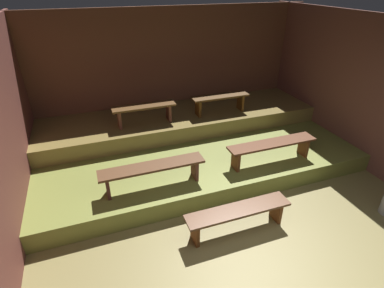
# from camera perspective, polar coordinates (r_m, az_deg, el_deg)

# --- Properties ---
(ground) EXTENTS (6.59, 5.45, 0.08)m
(ground) POSITION_cam_1_polar(r_m,az_deg,el_deg) (5.50, 3.07, -6.94)
(ground) COLOR olive
(wall_back) EXTENTS (6.59, 0.06, 2.67)m
(wall_back) POSITION_cam_1_polar(r_m,az_deg,el_deg) (6.92, -4.37, 13.49)
(wall_back) COLOR brown
(wall_back) RESTS_ON ground
(wall_left) EXTENTS (0.06, 5.45, 2.67)m
(wall_left) POSITION_cam_1_polar(r_m,az_deg,el_deg) (4.61, -32.16, 0.65)
(wall_left) COLOR brown
(wall_left) RESTS_ON ground
(wall_right) EXTENTS (0.06, 5.45, 2.67)m
(wall_right) POSITION_cam_1_polar(r_m,az_deg,el_deg) (6.50, 28.27, 9.07)
(wall_right) COLOR brown
(wall_right) RESTS_ON ground
(platform_lower) EXTENTS (5.79, 3.07, 0.32)m
(platform_lower) POSITION_cam_1_polar(r_m,az_deg,el_deg) (6.00, 0.22, -1.25)
(platform_lower) COLOR olive
(platform_lower) RESTS_ON ground
(platform_middle) EXTENTS (5.79, 1.44, 0.32)m
(platform_middle) POSITION_cam_1_polar(r_m,az_deg,el_deg) (6.54, -2.24, 4.54)
(platform_middle) COLOR olive
(platform_middle) RESTS_ON platform_lower
(bench_floor_center) EXTENTS (1.52, 0.30, 0.38)m
(bench_floor_center) POSITION_cam_1_polar(r_m,az_deg,el_deg) (4.36, 8.67, -12.82)
(bench_floor_center) COLOR brown
(bench_floor_center) RESTS_ON ground
(bench_lower_left) EXTENTS (1.61, 0.30, 0.38)m
(bench_lower_left) POSITION_cam_1_polar(r_m,az_deg,el_deg) (4.64, -7.45, -4.85)
(bench_lower_left) COLOR #57351D
(bench_lower_left) RESTS_ON platform_lower
(bench_lower_right) EXTENTS (1.61, 0.30, 0.38)m
(bench_lower_right) POSITION_cam_1_polar(r_m,az_deg,el_deg) (5.39, 14.81, -0.45)
(bench_lower_right) COLOR brown
(bench_lower_right) RESTS_ON platform_lower
(bench_middle_left) EXTENTS (1.22, 0.30, 0.38)m
(bench_middle_left) POSITION_cam_1_polar(r_m,az_deg,el_deg) (5.96, -9.00, 6.38)
(bench_middle_left) COLOR brown
(bench_middle_left) RESTS_ON platform_middle
(bench_middle_right) EXTENTS (1.22, 0.30, 0.38)m
(bench_middle_right) POSITION_cam_1_polar(r_m,az_deg,el_deg) (6.42, 5.31, 8.32)
(bench_middle_right) COLOR #543618
(bench_middle_right) RESTS_ON platform_middle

